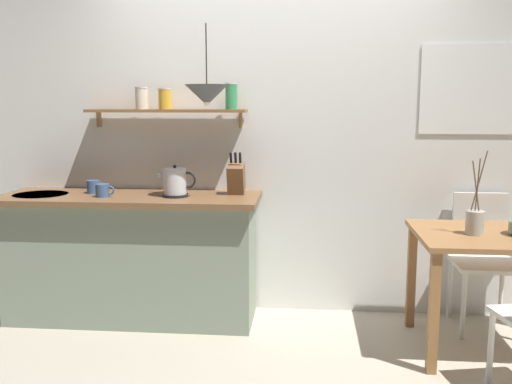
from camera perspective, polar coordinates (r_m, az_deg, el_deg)
ground_plane at (r=3.82m, az=1.19°, el=-14.83°), size 14.00×14.00×0.00m
back_wall at (r=4.15m, az=4.74°, el=6.28°), size 6.80×0.11×2.70m
kitchen_counter at (r=4.15m, az=-12.48°, el=-6.38°), size 1.83×0.63×0.91m
wall_shelf at (r=4.10m, az=-8.82°, el=8.75°), size 1.15×0.20×0.32m
dining_table at (r=3.78m, az=22.91°, el=-5.64°), size 0.95×0.80×0.75m
dining_chair_far at (r=4.22m, az=21.94°, el=-5.73°), size 0.42×0.44×0.92m
twig_vase at (r=3.66m, az=21.29°, el=-2.79°), size 0.11×0.11×0.51m
electric_kettle at (r=3.90m, az=-8.17°, el=0.95°), size 0.26×0.18×0.22m
knife_block at (r=3.96m, az=-2.02°, el=1.44°), size 0.12×0.19×0.30m
coffee_mug_by_sink at (r=4.17m, az=-16.13°, el=0.51°), size 0.13×0.09×0.09m
coffee_mug_spare at (r=3.99m, az=-15.25°, el=0.16°), size 0.13×0.09×0.09m
pendant_lamp at (r=3.70m, az=-5.01°, el=9.76°), size 0.28×0.28×0.52m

